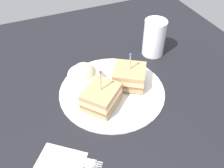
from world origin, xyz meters
The scene contains 8 objects.
ground_plane centered at (0.00, 0.00, -1.00)cm, with size 102.16×102.16×2.00cm, color black.
plate centered at (0.00, 0.00, 0.46)cm, with size 29.35×29.35×0.92cm, color white.
sandwich_half_front centered at (-5.46, -0.52, 3.48)cm, with size 11.67×11.50×10.37cm.
sandwich_half_back centered at (4.67, 3.94, 3.53)cm, with size 11.96×11.81×11.24cm.
coleslaw_bowl centered at (6.09, -5.74, 3.38)cm, with size 9.01×9.01×6.48cm.
drink_glass centered at (-19.58, -11.63, 5.48)cm, with size 7.04×7.04×11.88cm.
napkin centered at (19.37, 16.26, 0.07)cm, with size 10.14×9.12×0.15cm, color white.
fork centered at (14.89, 17.20, 0.18)cm, with size 11.29×8.30×0.35cm.
Camera 1 is at (19.37, 45.41, 49.17)cm, focal length 39.79 mm.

